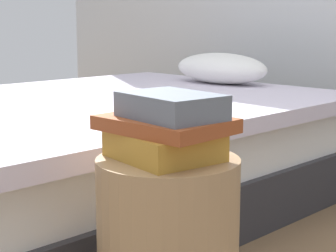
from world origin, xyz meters
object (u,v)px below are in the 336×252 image
Objects in this scene: book_slate at (170,106)px; bed at (104,149)px; book_rust at (165,124)px; book_ochre at (164,145)px.

bed is at bearing 154.98° from book_slate.
book_slate is at bearing -17.61° from book_rust.
bed is 1.22m from book_rust.
bed is at bearing 147.37° from book_rust.
book_slate reaches higher than book_ochre.
bed is 1.22m from book_ochre.
book_slate is at bearing 10.88° from book_ochre.
book_slate is (1.06, -0.55, 0.37)m from bed.
book_ochre is (1.05, -0.55, 0.27)m from bed.
bed is 1.25m from book_slate.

